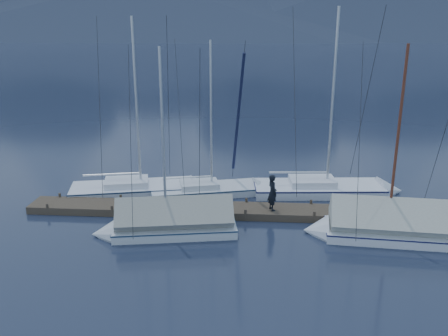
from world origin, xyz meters
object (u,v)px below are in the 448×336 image
at_px(sailboat_covered_far, 164,225).
at_px(person, 272,192).
at_px(sailboat_open_left, 151,189).
at_px(sailboat_covered_near, 384,228).
at_px(sailboat_open_right, 337,190).
at_px(sailboat_open_mid, 220,190).

height_order(sailboat_covered_far, person, sailboat_covered_far).
xyz_separation_m(sailboat_open_left, sailboat_covered_far, (1.62, -4.84, 0.24)).
relative_size(sailboat_covered_near, sailboat_covered_far, 1.03).
bearing_deg(sailboat_covered_far, sailboat_open_right, 34.63).
height_order(sailboat_open_mid, sailboat_covered_near, sailboat_covered_near).
height_order(sailboat_open_left, sailboat_open_mid, sailboat_open_left).
bearing_deg(sailboat_open_left, sailboat_covered_far, -71.52).
height_order(sailboat_covered_near, sailboat_covered_far, sailboat_covered_near).
bearing_deg(sailboat_covered_near, sailboat_open_right, 102.26).
distance_m(sailboat_open_left, sailboat_covered_near, 11.55).
relative_size(sailboat_covered_near, person, 5.18).
bearing_deg(sailboat_covered_near, sailboat_open_left, 156.95).
height_order(sailboat_open_left, sailboat_covered_near, sailboat_open_left).
xyz_separation_m(sailboat_open_mid, person, (2.57, -2.88, 1.02)).
bearing_deg(sailboat_covered_near, sailboat_covered_far, -177.94).
distance_m(sailboat_open_mid, sailboat_covered_far, 5.38).
height_order(sailboat_open_mid, sailboat_open_right, sailboat_open_right).
relative_size(sailboat_open_left, sailboat_open_mid, 1.14).
distance_m(sailboat_open_right, person, 4.84).
relative_size(sailboat_open_right, sailboat_covered_far, 1.20).
bearing_deg(sailboat_open_right, sailboat_covered_near, -77.74).
height_order(sailboat_covered_near, person, sailboat_covered_near).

